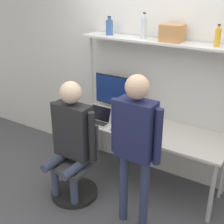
% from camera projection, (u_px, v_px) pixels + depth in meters
% --- Properties ---
extents(ground_plane, '(12.00, 12.00, 0.00)m').
position_uv_depth(ground_plane, '(130.00, 195.00, 3.78)').
color(ground_plane, '#4C4C51').
extents(wall_back, '(8.00, 0.06, 2.70)m').
position_uv_depth(wall_back, '(162.00, 74.00, 3.82)').
color(wall_back, silver).
rests_on(wall_back, ground_plane).
extents(desk, '(1.97, 0.68, 0.77)m').
position_uv_depth(desk, '(145.00, 133.00, 3.79)').
color(desk, beige).
rests_on(desk, ground_plane).
extents(shelf_unit, '(1.87, 0.30, 1.79)m').
position_uv_depth(shelf_unit, '(156.00, 60.00, 3.58)').
color(shelf_unit, silver).
rests_on(shelf_unit, ground_plane).
extents(monitor, '(0.63, 0.21, 0.51)m').
position_uv_depth(monitor, '(116.00, 93.00, 4.05)').
color(monitor, black).
rests_on(monitor, desk).
extents(laptop, '(0.32, 0.20, 0.20)m').
position_uv_depth(laptop, '(99.00, 118.00, 3.89)').
color(laptop, '#BCBCC1').
rests_on(laptop, desk).
extents(cell_phone, '(0.07, 0.15, 0.01)m').
position_uv_depth(cell_phone, '(115.00, 129.00, 3.72)').
color(cell_phone, silver).
rests_on(cell_phone, desk).
extents(office_chair, '(0.56, 0.56, 0.90)m').
position_uv_depth(office_chair, '(76.00, 174.00, 3.72)').
color(office_chair, black).
rests_on(office_chair, ground_plane).
extents(person_seated, '(0.60, 0.48, 1.43)m').
position_uv_depth(person_seated, '(71.00, 133.00, 3.47)').
color(person_seated, '#38425B').
rests_on(person_seated, ground_plane).
extents(person_standing, '(0.54, 0.22, 1.65)m').
position_uv_depth(person_standing, '(136.00, 136.00, 2.95)').
color(person_standing, '#2D3856').
rests_on(person_standing, ground_plane).
extents(bottle_blue, '(0.09, 0.09, 0.22)m').
position_uv_depth(bottle_blue, '(109.00, 27.00, 3.77)').
color(bottle_blue, '#335999').
rests_on(bottle_blue, shelf_unit).
extents(bottle_clear, '(0.07, 0.07, 0.29)m').
position_uv_depth(bottle_clear, '(144.00, 28.00, 3.53)').
color(bottle_clear, silver).
rests_on(bottle_clear, shelf_unit).
extents(bottle_amber, '(0.06, 0.06, 0.22)m').
position_uv_depth(bottle_amber, '(218.00, 37.00, 3.13)').
color(bottle_amber, gold).
rests_on(bottle_amber, shelf_unit).
extents(storage_box, '(0.24, 0.20, 0.19)m').
position_uv_depth(storage_box, '(172.00, 33.00, 3.37)').
color(storage_box, '#B27A47').
rests_on(storage_box, shelf_unit).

